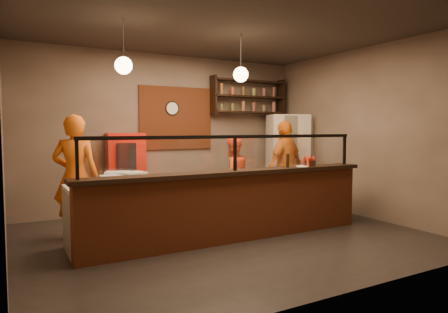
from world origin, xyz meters
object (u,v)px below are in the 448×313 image
pepper_mill (288,161)px  fridge (287,159)px  wall_clock (172,108)px  pizza_dough (220,177)px  cook_left (75,177)px  cook_right (285,166)px  condiment_caddy (309,163)px  red_cooler (126,175)px  cook_mid (232,176)px

pepper_mill → fridge: bearing=52.1°
wall_clock → pizza_dough: (-0.06, -2.23, -1.19)m
cook_left → pizza_dough: size_ratio=3.49×
cook_left → cook_right: 4.10m
wall_clock → pizza_dough: bearing=-91.5°
condiment_caddy → pepper_mill: 0.46m
fridge → cook_right: bearing=-108.1°
red_cooler → condiment_caddy: size_ratio=8.97×
wall_clock → pizza_dough: 2.53m
wall_clock → condiment_caddy: wall_clock is taller
red_cooler → pizza_dough: 2.18m
wall_clock → red_cooler: bearing=-163.9°
condiment_caddy → pizza_dough: bearing=158.5°
pizza_dough → wall_clock: bearing=88.5°
cook_mid → red_cooler: (-1.80, 0.94, 0.03)m
fridge → pepper_mill: fridge is taller
fridge → pizza_dough: size_ratio=3.66×
cook_mid → condiment_caddy: 1.66m
fridge → condiment_caddy: 2.41m
cook_right → pepper_mill: bearing=34.2°
pizza_dough → pepper_mill: pepper_mill is taller
pizza_dough → pepper_mill: size_ratio=2.45×
pizza_dough → condiment_caddy: (1.37, -0.54, 0.20)m
cook_right → condiment_caddy: (-0.64, -1.45, 0.19)m
pepper_mill → wall_clock: bearing=107.0°
cook_left → cook_right: size_ratio=1.03×
cook_right → red_cooler: (-3.02, 1.01, -0.12)m
condiment_caddy → cook_left: bearing=159.2°
red_cooler → fridge: bearing=1.1°
cook_right → wall_clock: bearing=-53.1°
red_cooler → pizza_dough: (1.02, -1.92, 0.11)m
cook_mid → red_cooler: red_cooler is taller
wall_clock → red_cooler: wall_clock is taller
wall_clock → red_cooler: size_ratio=0.19×
cook_mid → pepper_mill: size_ratio=6.95×
cook_left → red_cooler: cook_left is taller
condiment_caddy → cook_right: bearing=66.3°
cook_right → condiment_caddy: 1.60m
cook_right → pizza_dough: cook_right is taller
pizza_dough → pepper_mill: (0.91, -0.56, 0.26)m
red_cooler → condiment_caddy: red_cooler is taller
wall_clock → cook_right: (1.95, -1.32, -1.18)m
fridge → condiment_caddy: size_ratio=11.18×
fridge → pizza_dough: bearing=-126.4°
cook_left → pizza_dough: cook_left is taller
cook_right → pizza_dough: (-2.01, -0.91, -0.01)m
wall_clock → condiment_caddy: size_ratio=1.69×
cook_mid → wall_clock: bearing=-63.5°
pizza_dough → condiment_caddy: 1.49m
cook_mid → pizza_dough: (-0.79, -0.98, 0.13)m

